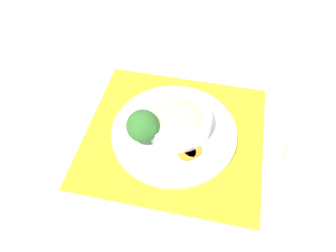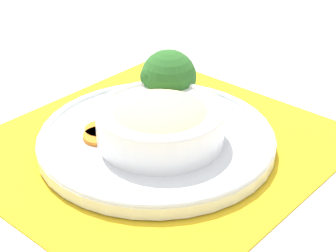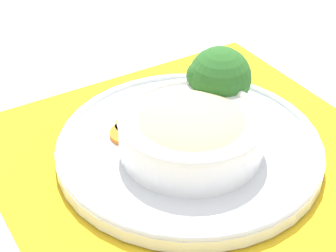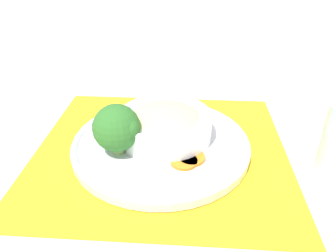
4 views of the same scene
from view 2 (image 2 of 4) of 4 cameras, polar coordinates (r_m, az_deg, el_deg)
ground_plane at (r=0.76m, az=-1.17°, el=-2.20°), size 4.00×4.00×0.00m
placemat at (r=0.76m, az=-1.17°, el=-2.07°), size 0.46×0.43×0.00m
plate at (r=0.75m, az=-1.18°, el=-1.21°), size 0.32×0.32×0.02m
bowl at (r=0.72m, az=-0.80°, el=0.53°), size 0.17×0.17×0.06m
broccoli_floret at (r=0.79m, az=0.01°, el=4.96°), size 0.08×0.08×0.09m
carrot_slice_near at (r=0.76m, az=-6.79°, el=-0.39°), size 0.05×0.05×0.01m
carrot_slice_middle at (r=0.75m, az=-6.93°, el=-1.03°), size 0.05×0.05×0.01m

